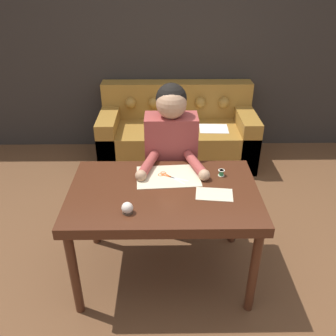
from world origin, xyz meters
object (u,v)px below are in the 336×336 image
Objects in this scene: pin_cushion at (127,208)px; dining_table at (164,200)px; couch at (177,134)px; person at (171,159)px; thread_spool at (221,173)px; scissors at (168,176)px.

dining_table is at bearing 47.98° from pin_cushion.
couch is 1.35× the size of person.
person is (0.06, 0.55, 0.01)m from dining_table.
pin_cushion is (-0.38, -2.07, 0.46)m from couch.
thread_spool is at bearing 34.22° from pin_cushion.
couch is 1.71m from scissors.
couch is 38.60× the size of thread_spool.
couch reaches higher than pin_cushion.
couch is (0.16, 1.83, -0.35)m from dining_table.
person is 0.38m from scissors.
thread_spool is (0.35, -0.36, 0.09)m from person.
scissors is (-0.13, -1.66, 0.43)m from couch.
thread_spool is (0.25, -1.65, 0.45)m from couch.
couch is 2.15m from pin_cushion.
dining_table is 0.34m from pin_cushion.
person is 28.55× the size of thread_spool.
dining_table is 27.90× the size of thread_spool.
couch is 8.19× the size of scissors.
person is at bearing 70.58° from pin_cushion.
thread_spool is at bearing -46.46° from person.
scissors is (0.03, 0.18, 0.08)m from dining_table.
dining_table is 0.72× the size of couch.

